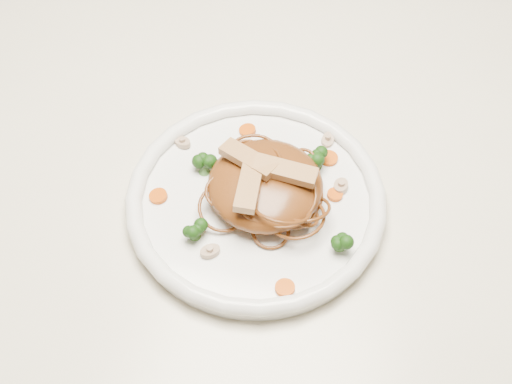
# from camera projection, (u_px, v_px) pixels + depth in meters

# --- Properties ---
(ground) EXTENTS (4.00, 4.00, 0.00)m
(ground) POSITION_uv_depth(u_px,v_px,m) (254.00, 367.00, 1.44)
(ground) COLOR brown
(ground) RESTS_ON ground
(table) EXTENTS (1.20, 0.80, 0.75)m
(table) POSITION_uv_depth(u_px,v_px,m) (253.00, 192.00, 0.92)
(table) COLOR beige
(table) RESTS_ON ground
(plate) EXTENTS (0.33, 0.33, 0.02)m
(plate) POSITION_uv_depth(u_px,v_px,m) (256.00, 203.00, 0.77)
(plate) COLOR white
(plate) RESTS_ON table
(noodle_mound) EXTENTS (0.15, 0.15, 0.04)m
(noodle_mound) POSITION_uv_depth(u_px,v_px,m) (265.00, 185.00, 0.75)
(noodle_mound) COLOR brown
(noodle_mound) RESTS_ON plate
(chicken_a) EXTENTS (0.07, 0.03, 0.01)m
(chicken_a) POSITION_uv_depth(u_px,v_px,m) (285.00, 171.00, 0.73)
(chicken_a) COLOR tan
(chicken_a) RESTS_ON noodle_mound
(chicken_b) EXTENTS (0.07, 0.05, 0.01)m
(chicken_b) POSITION_uv_depth(u_px,v_px,m) (248.00, 159.00, 0.74)
(chicken_b) COLOR tan
(chicken_b) RESTS_ON noodle_mound
(chicken_c) EXTENTS (0.03, 0.07, 0.01)m
(chicken_c) POSITION_uv_depth(u_px,v_px,m) (249.00, 184.00, 0.72)
(chicken_c) COLOR tan
(chicken_c) RESTS_ON noodle_mound
(broccoli_0) EXTENTS (0.04, 0.04, 0.03)m
(broccoli_0) POSITION_uv_depth(u_px,v_px,m) (317.00, 157.00, 0.78)
(broccoli_0) COLOR #15400D
(broccoli_0) RESTS_ON plate
(broccoli_1) EXTENTS (0.03, 0.03, 0.03)m
(broccoli_1) POSITION_uv_depth(u_px,v_px,m) (204.00, 164.00, 0.78)
(broccoli_1) COLOR #15400D
(broccoli_1) RESTS_ON plate
(broccoli_2) EXTENTS (0.03, 0.03, 0.03)m
(broccoli_2) POSITION_uv_depth(u_px,v_px,m) (194.00, 229.00, 0.73)
(broccoli_2) COLOR #15400D
(broccoli_2) RESTS_ON plate
(broccoli_3) EXTENTS (0.03, 0.03, 0.03)m
(broccoli_3) POSITION_uv_depth(u_px,v_px,m) (341.00, 239.00, 0.72)
(broccoli_3) COLOR #15400D
(broccoli_3) RESTS_ON plate
(carrot_0) EXTENTS (0.02, 0.02, 0.00)m
(carrot_0) POSITION_uv_depth(u_px,v_px,m) (329.00, 158.00, 0.80)
(carrot_0) COLOR #B84706
(carrot_0) RESTS_ON plate
(carrot_1) EXTENTS (0.03, 0.03, 0.00)m
(carrot_1) POSITION_uv_depth(u_px,v_px,m) (158.00, 196.00, 0.77)
(carrot_1) COLOR #B84706
(carrot_1) RESTS_ON plate
(carrot_2) EXTENTS (0.02, 0.02, 0.00)m
(carrot_2) POSITION_uv_depth(u_px,v_px,m) (335.00, 195.00, 0.77)
(carrot_2) COLOR #B84706
(carrot_2) RESTS_ON plate
(carrot_3) EXTENTS (0.02, 0.02, 0.00)m
(carrot_3) POSITION_uv_depth(u_px,v_px,m) (247.00, 130.00, 0.83)
(carrot_3) COLOR #B84706
(carrot_3) RESTS_ON plate
(carrot_4) EXTENTS (0.03, 0.03, 0.00)m
(carrot_4) POSITION_uv_depth(u_px,v_px,m) (285.00, 288.00, 0.70)
(carrot_4) COLOR #B84706
(carrot_4) RESTS_ON plate
(mushroom_0) EXTENTS (0.03, 0.03, 0.01)m
(mushroom_0) POSITION_uv_depth(u_px,v_px,m) (210.00, 251.00, 0.72)
(mushroom_0) COLOR #C2AB92
(mushroom_0) RESTS_ON plate
(mushroom_1) EXTENTS (0.02, 0.02, 0.01)m
(mushroom_1) POSITION_uv_depth(u_px,v_px,m) (341.00, 186.00, 0.78)
(mushroom_1) COLOR #C2AB92
(mushroom_1) RESTS_ON plate
(mushroom_2) EXTENTS (0.03, 0.03, 0.01)m
(mushroom_2) POSITION_uv_depth(u_px,v_px,m) (183.00, 142.00, 0.81)
(mushroom_2) COLOR #C2AB92
(mushroom_2) RESTS_ON plate
(mushroom_3) EXTENTS (0.02, 0.02, 0.01)m
(mushroom_3) POSITION_uv_depth(u_px,v_px,m) (328.00, 140.00, 0.82)
(mushroom_3) COLOR #C2AB92
(mushroom_3) RESTS_ON plate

